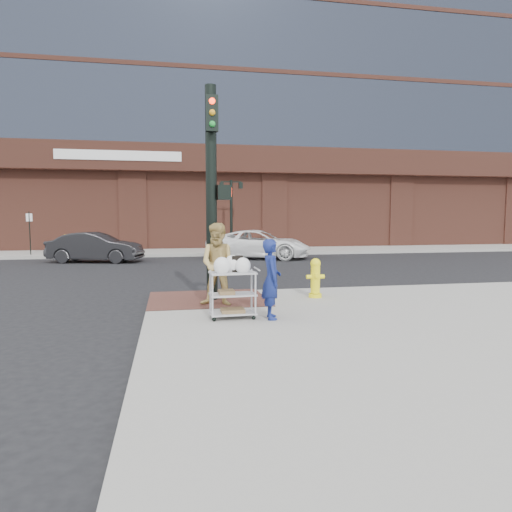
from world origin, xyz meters
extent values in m
plane|color=black|center=(0.00, 0.00, 0.00)|extent=(220.00, 220.00, 0.00)
cube|color=gray|center=(12.50, 32.00, 0.07)|extent=(65.00, 36.00, 0.15)
cube|color=brown|center=(-0.60, 0.90, 0.16)|extent=(2.80, 2.40, 0.01)
cube|color=brown|center=(5.00, 31.00, 14.15)|extent=(42.00, 26.00, 28.00)
cylinder|color=black|center=(2.00, 16.00, 2.15)|extent=(0.16, 0.16, 4.00)
cube|color=black|center=(2.00, 16.00, 4.05)|extent=(1.20, 0.06, 0.06)
cube|color=black|center=(1.45, 16.00, 3.85)|extent=(0.22, 0.22, 0.35)
cube|color=black|center=(2.55, 16.00, 3.85)|extent=(0.22, 0.22, 0.35)
cylinder|color=black|center=(-8.50, 15.00, 1.25)|extent=(0.05, 0.05, 2.20)
cylinder|color=black|center=(-0.50, 0.80, 2.65)|extent=(0.26, 0.26, 5.00)
cube|color=black|center=(-0.20, 0.80, 2.70)|extent=(0.32, 0.28, 0.34)
cube|color=#FF260C|center=(-0.04, 0.80, 2.70)|extent=(0.02, 0.18, 0.22)
cube|color=black|center=(-0.50, 0.52, 4.45)|extent=(0.28, 0.18, 0.80)
imported|color=navy|center=(0.45, -1.42, 0.93)|extent=(0.42, 0.60, 1.56)
imported|color=tan|center=(-0.40, 0.07, 1.07)|extent=(1.06, 0.93, 1.85)
imported|color=black|center=(-4.85, 11.94, 0.69)|extent=(4.42, 2.41, 1.38)
imported|color=white|center=(2.89, 12.31, 0.71)|extent=(5.63, 4.10, 1.42)
cube|color=#ABAAB0|center=(-0.29, -1.27, 1.05)|extent=(0.91, 0.54, 0.03)
cube|color=#ABAAB0|center=(-0.29, -1.27, 0.62)|extent=(0.91, 0.54, 0.03)
cube|color=#ABAAB0|center=(-0.29, -1.27, 0.26)|extent=(0.91, 0.54, 0.03)
cube|color=black|center=(-0.19, -1.22, 1.21)|extent=(0.22, 0.14, 0.32)
cube|color=brown|center=(-0.41, -1.27, 0.67)|extent=(0.30, 0.34, 0.08)
cube|color=brown|center=(-0.29, -1.27, 0.31)|extent=(0.45, 0.36, 0.07)
cylinder|color=#FFF015|center=(2.02, 0.64, 0.20)|extent=(0.32, 0.32, 0.09)
cylinder|color=#FFF015|center=(2.02, 0.64, 0.60)|extent=(0.23, 0.23, 0.70)
sphere|color=#FFF015|center=(2.02, 0.64, 0.99)|extent=(0.25, 0.25, 0.25)
cylinder|color=#FFF015|center=(2.02, 0.64, 0.66)|extent=(0.45, 0.10, 0.10)
cube|color=red|center=(-5.69, 15.12, 0.66)|extent=(0.54, 0.52, 1.02)
cube|color=gold|center=(-6.61, 15.17, 0.66)|extent=(0.53, 0.51, 1.02)
camera|label=1|loc=(-1.47, -9.99, 2.17)|focal=32.00mm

